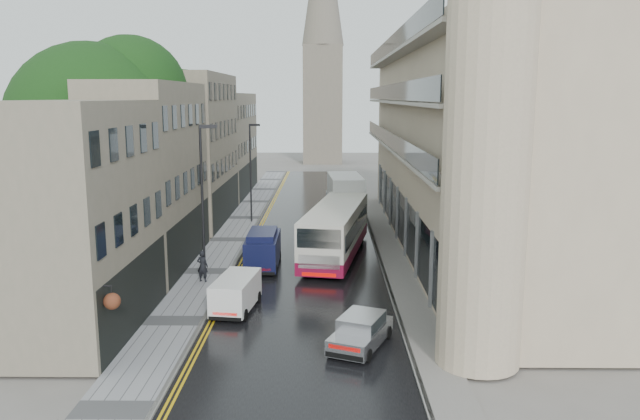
# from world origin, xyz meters

# --- Properties ---
(road) EXTENTS (9.00, 85.00, 0.02)m
(road) POSITION_xyz_m (0.00, 27.50, 0.01)
(road) COLOR black
(road) RESTS_ON ground
(left_sidewalk) EXTENTS (2.70, 85.00, 0.12)m
(left_sidewalk) POSITION_xyz_m (-5.85, 27.50, 0.06)
(left_sidewalk) COLOR gray
(left_sidewalk) RESTS_ON ground
(right_sidewalk) EXTENTS (1.80, 85.00, 0.12)m
(right_sidewalk) POSITION_xyz_m (5.40, 27.50, 0.06)
(right_sidewalk) COLOR slate
(right_sidewalk) RESTS_ON ground
(old_shop_row) EXTENTS (4.50, 56.00, 12.00)m
(old_shop_row) POSITION_xyz_m (-9.45, 30.00, 6.00)
(old_shop_row) COLOR gray
(old_shop_row) RESTS_ON ground
(modern_block) EXTENTS (8.00, 40.00, 14.00)m
(modern_block) POSITION_xyz_m (10.30, 26.00, 7.00)
(modern_block) COLOR #C3AF91
(modern_block) RESTS_ON ground
(church_spire) EXTENTS (6.40, 6.40, 40.00)m
(church_spire) POSITION_xyz_m (0.50, 82.00, 20.00)
(church_spire) COLOR #6E6457
(church_spire) RESTS_ON ground
(tree_near) EXTENTS (10.56, 10.56, 13.89)m
(tree_near) POSITION_xyz_m (-12.50, 20.00, 6.95)
(tree_near) COLOR black
(tree_near) RESTS_ON ground
(tree_far) EXTENTS (9.24, 9.24, 12.46)m
(tree_far) POSITION_xyz_m (-12.20, 33.00, 6.23)
(tree_far) COLOR black
(tree_far) RESTS_ON ground
(cream_bus) EXTENTS (4.78, 12.46, 3.32)m
(cream_bus) POSITION_xyz_m (-0.07, 20.04, 1.68)
(cream_bus) COLOR beige
(cream_bus) RESTS_ON road
(white_lorry) EXTENTS (3.02, 8.22, 4.23)m
(white_lorry) POSITION_xyz_m (1.57, 30.75, 2.13)
(white_lorry) COLOR white
(white_lorry) RESTS_ON road
(silver_hatchback) EXTENTS (2.98, 4.11, 1.41)m
(silver_hatchback) POSITION_xyz_m (1.37, 7.26, 0.73)
(silver_hatchback) COLOR #A7A7AC
(silver_hatchback) RESTS_ON road
(white_van) EXTENTS (2.12, 4.01, 1.73)m
(white_van) POSITION_xyz_m (-4.15, 11.38, 0.89)
(white_van) COLOR white
(white_van) RESTS_ON road
(navy_van) EXTENTS (1.92, 4.71, 2.39)m
(navy_van) POSITION_xyz_m (-3.56, 18.79, 1.22)
(navy_van) COLOR #0E1134
(navy_van) RESTS_ON road
(pedestrian) EXTENTS (0.73, 0.57, 1.76)m
(pedestrian) POSITION_xyz_m (-5.74, 17.09, 1.00)
(pedestrian) COLOR black
(pedestrian) RESTS_ON left_sidewalk
(lamp_post_near) EXTENTS (0.99, 0.51, 8.60)m
(lamp_post_near) POSITION_xyz_m (-5.76, 17.75, 4.42)
(lamp_post_near) COLOR black
(lamp_post_near) RESTS_ON left_sidewalk
(lamp_post_far) EXTENTS (0.92, 0.32, 7.97)m
(lamp_post_far) POSITION_xyz_m (-5.06, 34.12, 4.10)
(lamp_post_far) COLOR black
(lamp_post_far) RESTS_ON left_sidewalk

